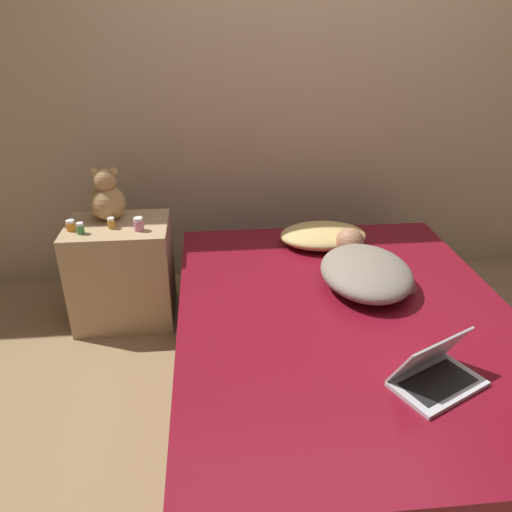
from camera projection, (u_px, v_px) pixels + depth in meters
The scene contains 12 objects.
ground_plane at pixel (340, 389), 2.41m from camera, with size 12.00×12.00×0.00m, color #937551.
wall_back at pixel (304, 73), 2.95m from camera, with size 8.00×0.06×2.60m.
bed at pixel (344, 353), 2.32m from camera, with size 1.53×1.97×0.44m.
nightstand at pixel (123, 272), 2.85m from camera, with size 0.55×0.43×0.59m.
pillow at pixel (323, 235), 2.83m from camera, with size 0.49×0.35×0.11m.
person_lying at pixel (365, 269), 2.43m from camera, with size 0.46×0.70×0.16m.
laptop at pixel (435, 373), 1.79m from camera, with size 0.38×0.32×0.19m.
teddy_bear at pixel (107, 197), 2.72m from camera, with size 0.19×0.19×0.30m.
bottle_orange at pixel (71, 226), 2.63m from camera, with size 0.05×0.05×0.06m.
bottle_pink at pixel (139, 224), 2.63m from camera, with size 0.05×0.05×0.07m.
bottle_green at pixel (80, 228), 2.59m from camera, with size 0.04×0.04×0.06m.
bottle_amber at pixel (111, 223), 2.65m from camera, with size 0.04×0.04×0.06m.
Camera 1 is at (-0.59, -1.82, 1.66)m, focal length 35.00 mm.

